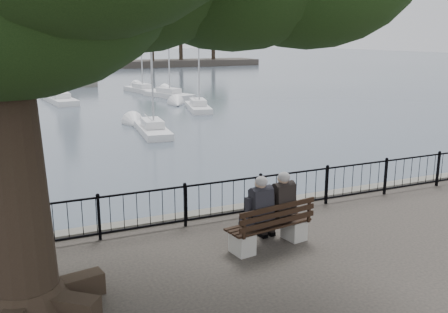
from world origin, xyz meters
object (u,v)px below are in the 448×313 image
person_left (256,215)px  person_right (278,209)px  bench (270,231)px  lion_monument (65,66)px

person_left → person_right: (0.59, 0.09, 0.00)m
person_left → person_right: bearing=8.8°
bench → person_left: bearing=168.6°
lion_monument → person_left: bearing=-92.4°
lion_monument → person_right: bearing=-91.7°
bench → lion_monument: size_ratio=0.23×
person_left → lion_monument: 49.26m
person_left → person_right: 0.59m
bench → person_right: (0.27, 0.15, 0.39)m
bench → lion_monument: lion_monument is taller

